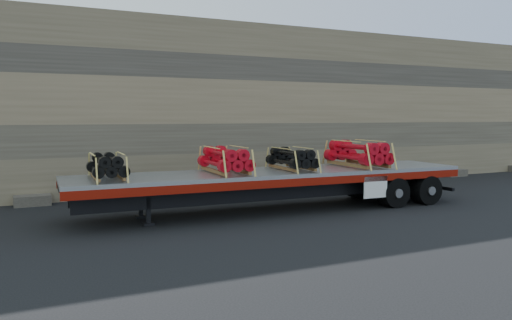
# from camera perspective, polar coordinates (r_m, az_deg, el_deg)

# --- Properties ---
(ground) EXTENTS (120.00, 120.00, 0.00)m
(ground) POSITION_cam_1_polar(r_m,az_deg,el_deg) (16.67, 5.03, -5.71)
(ground) COLOR black
(ground) RESTS_ON ground
(rock_wall) EXTENTS (44.00, 3.00, 7.00)m
(rock_wall) POSITION_cam_1_polar(r_m,az_deg,el_deg) (22.24, -3.42, 6.04)
(rock_wall) COLOR #7A6B54
(rock_wall) RESTS_ON ground
(trailer) EXTENTS (13.33, 2.93, 1.33)m
(trailer) POSITION_cam_1_polar(r_m,az_deg,el_deg) (16.40, 2.23, -3.52)
(trailer) COLOR #A3A6AA
(trailer) RESTS_ON ground
(bundle_front) EXTENTS (1.02, 1.96, 0.68)m
(bundle_front) POSITION_cam_1_polar(r_m,az_deg,el_deg) (14.77, -16.66, -0.74)
(bundle_front) COLOR black
(bundle_front) RESTS_ON trailer
(bundle_midfront) EXTENTS (1.17, 2.25, 0.79)m
(bundle_midfront) POSITION_cam_1_polar(r_m,az_deg,el_deg) (15.60, -3.55, -0.05)
(bundle_midfront) COLOR red
(bundle_midfront) RESTS_ON trailer
(bundle_midrear) EXTENTS (1.05, 2.01, 0.70)m
(bundle_midrear) POSITION_cam_1_polar(r_m,az_deg,el_deg) (16.56, 4.11, 0.09)
(bundle_midrear) COLOR black
(bundle_midrear) RESTS_ON trailer
(bundle_rear) EXTENTS (1.31, 2.52, 0.88)m
(bundle_rear) POSITION_cam_1_polar(r_m,az_deg,el_deg) (17.91, 11.53, 0.66)
(bundle_rear) COLOR red
(bundle_rear) RESTS_ON trailer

